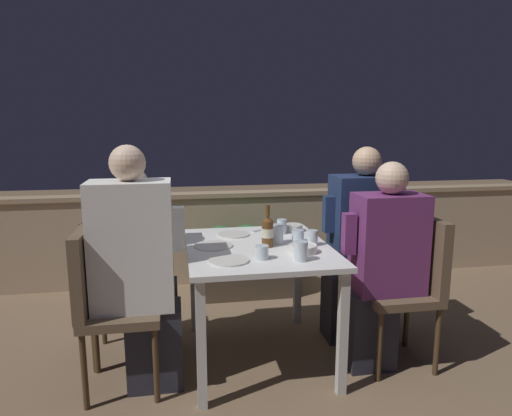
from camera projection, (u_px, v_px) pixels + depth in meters
ground_plane at (258, 357)px, 2.92m from camera, size 16.00×16.00×0.00m
parapet_wall at (230, 236)px, 4.29m from camera, size 9.00×0.18×0.84m
dining_table at (258, 260)px, 2.80m from camera, size 0.86×1.03×0.74m
planter_hedge at (248, 256)px, 3.94m from camera, size 0.82×0.47×0.61m
chair_left_near at (103, 294)px, 2.48m from camera, size 0.43×0.42×0.92m
person_white_polo at (139, 270)px, 2.49m from camera, size 0.50×0.26×1.37m
chair_left_far at (110, 273)px, 2.84m from camera, size 0.43×0.42×0.92m
person_blue_shirt at (142, 263)px, 2.86m from camera, size 0.49×0.26×1.21m
chair_right_near at (412, 276)px, 2.77m from camera, size 0.43×0.42×0.92m
person_purple_stripe at (382, 266)px, 2.73m from camera, size 0.49×0.26×1.26m
chair_right_far at (385, 258)px, 3.14m from camera, size 0.43×0.42×0.92m
person_navy_jumper at (359, 244)px, 3.09m from camera, size 0.50×0.26×1.32m
beer_bottle at (267, 231)px, 2.74m from camera, size 0.07×0.07×0.26m
plate_0 at (229, 260)px, 2.47m from camera, size 0.22×0.22×0.01m
plate_1 at (233, 235)px, 3.04m from camera, size 0.21×0.21×0.01m
plate_2 at (213, 246)px, 2.76m from camera, size 0.23×0.23×0.01m
bowl_0 at (293, 227)px, 3.16m from camera, size 0.13×0.13×0.05m
bowl_1 at (303, 248)px, 2.64m from camera, size 0.16×0.16×0.05m
glass_cup_0 at (282, 226)px, 3.08m from camera, size 0.07×0.07×0.10m
glass_cup_1 at (312, 238)px, 2.78m from camera, size 0.06×0.06×0.10m
glass_cup_2 at (298, 236)px, 2.86m from camera, size 0.08×0.08×0.08m
glass_cup_3 at (278, 234)px, 2.83m from camera, size 0.07×0.07×0.12m
glass_cup_4 at (262, 252)px, 2.50m from camera, size 0.07×0.07×0.08m
glass_cup_5 at (301, 251)px, 2.47m from camera, size 0.07×0.07×0.11m
fork_0 at (262, 230)px, 3.18m from camera, size 0.15×0.11×0.01m
potted_plant at (384, 246)px, 3.92m from camera, size 0.38×0.38×0.70m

